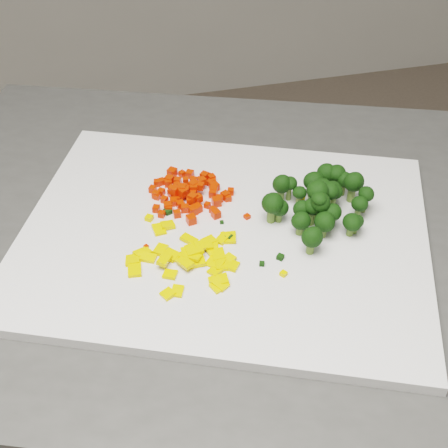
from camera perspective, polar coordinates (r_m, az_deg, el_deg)
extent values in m
cube|color=#403F3D|center=(1.10, 2.42, -18.34)|extent=(1.05, 0.90, 0.90)
cube|color=silver|center=(0.73, 0.00, -0.96)|extent=(0.58, 0.52, 0.01)
cube|color=#F21B02|center=(0.76, -4.01, 1.78)|extent=(0.01, 0.01, 0.01)
cube|color=#F21B02|center=(0.79, -0.87, 3.44)|extent=(0.01, 0.01, 0.01)
cube|color=#F21B02|center=(0.79, -1.15, 3.49)|extent=(0.01, 0.01, 0.01)
cube|color=#F21B02|center=(0.76, -0.69, 2.06)|extent=(0.01, 0.01, 0.01)
cube|color=#F21B02|center=(0.78, -2.51, 3.67)|extent=(0.01, 0.01, 0.01)
cube|color=#F21B02|center=(0.78, -3.55, 3.16)|extent=(0.01, 0.01, 0.01)
cube|color=#F21B02|center=(0.76, -2.87, 2.42)|extent=(0.01, 0.01, 0.01)
cube|color=#F21B02|center=(0.79, -2.37, 3.84)|extent=(0.01, 0.01, 0.01)
cube|color=#F21B02|center=(0.80, -2.84, 4.03)|extent=(0.01, 0.01, 0.01)
cube|color=#F21B02|center=(0.77, -4.55, 3.08)|extent=(0.01, 0.01, 0.01)
cube|color=#F21B02|center=(0.75, -1.04, 1.30)|extent=(0.01, 0.01, 0.01)
cube|color=#F21B02|center=(0.76, -2.48, 1.92)|extent=(0.01, 0.01, 0.01)
cube|color=#F21B02|center=(0.75, -4.31, 0.93)|extent=(0.01, 0.01, 0.01)
cube|color=#F21B02|center=(0.77, -2.80, 3.31)|extent=(0.01, 0.01, 0.01)
cube|color=#F21B02|center=(0.77, -4.64, 2.08)|extent=(0.01, 0.01, 0.01)
cube|color=#F21B02|center=(0.77, -2.96, 2.39)|extent=(0.01, 0.01, 0.01)
cube|color=#F21B02|center=(0.75, -2.47, 1.45)|extent=(0.01, 0.01, 0.01)
cube|color=#F21B02|center=(0.77, -3.88, 3.24)|extent=(0.01, 0.01, 0.01)
cube|color=#F21B02|center=(0.77, -2.84, 3.58)|extent=(0.01, 0.01, 0.01)
cube|color=#F21B02|center=(0.81, -3.15, 4.58)|extent=(0.01, 0.01, 0.01)
cube|color=#F21B02|center=(0.78, -4.77, 2.83)|extent=(0.01, 0.01, 0.01)
cube|color=#F21B02|center=(0.75, -3.09, 1.29)|extent=(0.01, 0.01, 0.01)
cube|color=#F21B02|center=(0.78, -5.76, 2.92)|extent=(0.01, 0.01, 0.01)
cube|color=#F21B02|center=(0.79, -4.78, 3.23)|extent=(0.01, 0.01, 0.01)
cube|color=#F21B02|center=(0.78, -0.95, 3.11)|extent=(0.01, 0.01, 0.01)
cube|color=#F21B02|center=(0.78, 0.62, 2.99)|extent=(0.01, 0.01, 0.01)
cube|color=#F21B02|center=(0.76, -5.17, 1.63)|extent=(0.01, 0.01, 0.01)
cube|color=#F21B02|center=(0.80, -5.74, 3.87)|extent=(0.01, 0.01, 0.01)
cube|color=#F21B02|center=(0.76, -5.04, 1.43)|extent=(0.01, 0.01, 0.01)
cube|color=#F21B02|center=(0.77, -3.19, 2.52)|extent=(0.01, 0.01, 0.01)
cube|color=#F21B02|center=(0.77, -0.41, 2.36)|extent=(0.01, 0.01, 0.01)
cube|color=#F21B02|center=(0.78, -3.19, 3.20)|extent=(0.01, 0.01, 0.01)
cube|color=#F21B02|center=(0.78, -1.02, 2.81)|extent=(0.01, 0.01, 0.01)
cube|color=#F21B02|center=(0.80, -5.03, 4.04)|extent=(0.01, 0.01, 0.01)
cube|color=#F21B02|center=(0.77, -4.12, 2.33)|extent=(0.01, 0.01, 0.01)
cube|color=#F21B02|center=(0.77, 0.13, 2.62)|extent=(0.01, 0.01, 0.01)
cube|color=#F21B02|center=(0.75, -0.74, 0.92)|extent=(0.01, 0.01, 0.01)
cube|color=#F21B02|center=(0.77, -3.75, 2.92)|extent=(0.01, 0.01, 0.01)
cube|color=#F21B02|center=(0.76, -1.54, 1.74)|extent=(0.01, 0.01, 0.01)
cube|color=#F21B02|center=(0.81, -1.80, 4.42)|extent=(0.01, 0.01, 0.01)
cube|color=#F21B02|center=(0.79, -3.53, 4.00)|extent=(0.01, 0.01, 0.01)
cube|color=#F21B02|center=(0.76, -3.59, 1.43)|extent=(0.01, 0.01, 0.01)
cube|color=#F21B02|center=(0.81, -4.76, 4.73)|extent=(0.01, 0.01, 0.01)
cube|color=#F21B02|center=(0.80, -1.14, 4.24)|extent=(0.01, 0.01, 0.01)
cube|color=#F21B02|center=(0.77, 0.37, 2.41)|extent=(0.01, 0.01, 0.01)
cube|color=#F21B02|center=(0.76, -3.16, 2.15)|extent=(0.01, 0.01, 0.01)
cube|color=#F21B02|center=(0.78, -2.91, 2.85)|extent=(0.01, 0.01, 0.01)
cube|color=#F21B02|center=(0.81, -1.43, 4.40)|extent=(0.01, 0.01, 0.01)
cube|color=#F21B02|center=(0.77, -3.13, 2.61)|extent=(0.01, 0.01, 0.01)
cube|color=#F21B02|center=(0.77, -4.57, 1.98)|extent=(0.01, 0.01, 0.01)
cube|color=#F21B02|center=(0.80, -5.12, 3.76)|extent=(0.01, 0.01, 0.01)
cube|color=#F21B02|center=(0.80, -2.10, 3.85)|extent=(0.01, 0.01, 0.01)
cube|color=#F21B02|center=(0.77, -5.47, 2.23)|extent=(0.01, 0.01, 0.01)
cube|color=#F21B02|center=(0.77, -3.46, 3.35)|extent=(0.01, 0.01, 0.01)
cube|color=#F21B02|center=(0.76, -6.22, 1.40)|extent=(0.01, 0.01, 0.01)
cube|color=#F21B02|center=(0.75, -5.73, 0.90)|extent=(0.01, 0.01, 0.01)
cube|color=#F21B02|center=(0.81, -3.86, 4.62)|extent=(0.01, 0.01, 0.01)
cube|color=#F21B02|center=(0.77, -2.17, 3.48)|extent=(0.01, 0.01, 0.01)
cube|color=#F21B02|center=(0.77, -2.83, 2.91)|extent=(0.01, 0.01, 0.01)
cube|color=#F21B02|center=(0.75, -2.84, 1.26)|extent=(0.01, 0.01, 0.01)
cube|color=#F21B02|center=(0.80, -4.26, 3.93)|extent=(0.01, 0.01, 0.01)
cube|color=#F21B02|center=(0.76, -2.38, 2.37)|extent=(0.01, 0.01, 0.01)
cube|color=#F21B02|center=(0.78, -3.15, 2.75)|extent=(0.01, 0.01, 0.01)
cube|color=#F21B02|center=(0.77, -3.51, 3.13)|extent=(0.01, 0.01, 0.01)
cube|color=#F21B02|center=(0.77, -3.81, 3.28)|extent=(0.01, 0.01, 0.01)
cube|color=#F21B02|center=(0.80, -0.99, 3.95)|extent=(0.01, 0.01, 0.01)
cube|color=#F21B02|center=(0.79, -6.54, 3.18)|extent=(0.01, 0.01, 0.01)
cube|color=#F21B02|center=(0.79, -4.31, 3.55)|extent=(0.01, 0.01, 0.01)
cube|color=#F21B02|center=(0.77, -0.83, 2.20)|extent=(0.01, 0.01, 0.01)
cube|color=#F21B02|center=(0.80, -6.15, 3.76)|extent=(0.01, 0.01, 0.01)
cube|color=#F21B02|center=(0.78, -6.14, 2.50)|extent=(0.01, 0.01, 0.01)
cube|color=#F21B02|center=(0.80, -1.27, 3.79)|extent=(0.01, 0.01, 0.01)
cube|color=#F21B02|center=(0.79, -2.05, 3.92)|extent=(0.01, 0.01, 0.01)
cube|color=#F21B02|center=(0.74, -3.01, 0.42)|extent=(0.01, 0.01, 0.01)
cube|color=#F21B02|center=(0.78, -6.23, 2.70)|extent=(0.01, 0.01, 0.01)
cube|color=yellow|center=(0.66, -4.28, -6.13)|extent=(0.02, 0.02, 0.00)
cube|color=yellow|center=(0.70, -8.34, -3.26)|extent=(0.02, 0.02, 0.01)
cube|color=yellow|center=(0.68, -3.57, -3.56)|extent=(0.02, 0.02, 0.01)
cube|color=yellow|center=(0.70, -7.08, -3.06)|extent=(0.02, 0.02, 0.01)
cube|color=yellow|center=(0.66, -0.68, -5.82)|extent=(0.02, 0.02, 0.01)
cube|color=yellow|center=(0.70, -0.51, -2.83)|extent=(0.02, 0.02, 0.01)
cube|color=yellow|center=(0.66, -5.16, -6.39)|extent=(0.02, 0.02, 0.01)
cube|color=yellow|center=(0.69, -2.91, -2.99)|extent=(0.02, 0.02, 0.01)
cube|color=yellow|center=(0.68, -4.95, -4.60)|extent=(0.02, 0.02, 0.00)
cube|color=yellow|center=(0.71, -1.28, -1.94)|extent=(0.02, 0.02, 0.01)
cube|color=yellow|center=(0.67, -0.50, -5.20)|extent=(0.02, 0.02, 0.01)
cube|color=yellow|center=(0.70, -4.76, -2.90)|extent=(0.02, 0.02, 0.01)
cube|color=yellow|center=(0.71, -5.82, -2.34)|extent=(0.02, 0.02, 0.01)
cube|color=yellow|center=(0.68, -0.73, -4.26)|extent=(0.02, 0.02, 0.01)
cube|color=yellow|center=(0.69, -3.78, -3.10)|extent=(0.02, 0.02, 0.01)
cube|color=yellow|center=(0.70, -4.88, -2.85)|extent=(0.02, 0.02, 0.01)
cube|color=yellow|center=(0.74, -5.17, -0.10)|extent=(0.02, 0.02, 0.01)
cube|color=yellow|center=(0.71, -1.40, -1.57)|extent=(0.02, 0.02, 0.01)
cube|color=yellow|center=(0.70, -7.46, -2.62)|extent=(0.02, 0.02, 0.01)
cube|color=yellow|center=(0.69, -2.74, -2.34)|extent=(0.02, 0.02, 0.01)
cube|color=yellow|center=(0.69, -3.20, -2.48)|extent=(0.02, 0.02, 0.01)
cube|color=yellow|center=(0.72, -0.12, -1.33)|extent=(0.02, 0.02, 0.01)
cube|color=yellow|center=(0.66, -0.41, -5.50)|extent=(0.02, 0.02, 0.01)
cube|color=yellow|center=(0.68, 0.72, -3.83)|extent=(0.02, 0.02, 0.01)
cube|color=yellow|center=(0.72, -3.22, -1.41)|extent=(0.02, 0.02, 0.01)
cube|color=yellow|center=(0.69, -2.57, -3.54)|extent=(0.02, 0.01, 0.01)
cube|color=yellow|center=(0.72, 0.38, -1.25)|extent=(0.02, 0.02, 0.01)
cube|color=yellow|center=(0.69, -0.80, -3.57)|extent=(0.03, 0.03, 0.01)
cube|color=yellow|center=(0.70, -1.00, -2.54)|extent=(0.02, 0.01, 0.01)
cube|color=yellow|center=(0.68, -0.09, -3.76)|extent=(0.02, 0.02, 0.01)
cube|color=yellow|center=(0.69, -3.41, -3.01)|extent=(0.02, 0.03, 0.01)
cube|color=yellow|center=(0.69, -8.17, -4.17)|extent=(0.02, 0.02, 0.01)
cube|color=yellow|center=(0.70, -1.89, -1.95)|extent=(0.02, 0.01, 0.01)
cube|color=yellow|center=(0.73, -5.96, -0.50)|extent=(0.02, 0.02, 0.01)
cube|color=yellow|center=(0.69, 0.42, -3.25)|extent=(0.02, 0.02, 0.01)
cube|color=yellow|center=(0.68, -5.48, -3.26)|extent=(0.02, 0.02, 0.01)
cube|color=black|center=(0.70, 5.17, -3.02)|extent=(0.01, 0.01, 0.01)
cube|color=yellow|center=(0.78, 7.10, 2.19)|extent=(0.01, 0.01, 0.01)
cube|color=black|center=(0.74, -0.21, 0.16)|extent=(0.00, 0.00, 0.00)
cube|color=black|center=(0.75, -5.16, 1.15)|extent=(0.01, 0.01, 0.01)
cube|color=black|center=(0.72, 0.44, -1.21)|extent=(0.01, 0.01, 0.01)
cube|color=yellow|center=(0.68, 5.46, -4.54)|extent=(0.01, 0.01, 0.00)
cube|color=black|center=(0.69, 3.48, -3.65)|extent=(0.01, 0.01, 0.00)
cube|color=yellow|center=(0.75, -6.86, 0.55)|extent=(0.01, 0.01, 0.01)
cube|color=#F21B02|center=(0.71, -7.13, -2.05)|extent=(0.01, 0.01, 0.00)
cube|color=#F21B02|center=(0.75, 2.12, 0.69)|extent=(0.01, 0.01, 0.00)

